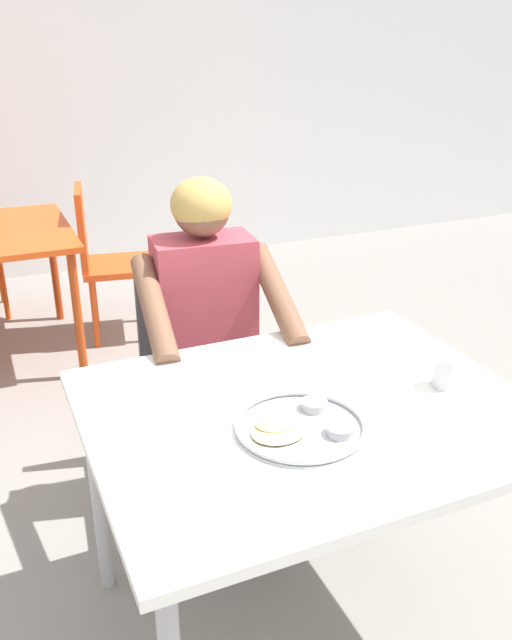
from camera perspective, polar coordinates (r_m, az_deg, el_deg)
back_wall at (r=5.00m, az=-17.66°, el=23.09°), size 12.00×0.12×3.40m
table_foreground at (r=1.76m, az=4.47°, el=-9.49°), size 1.12×0.91×0.76m
thali_tray at (r=1.62m, az=3.87°, el=-9.04°), size 0.32×0.32×0.03m
drinking_cup at (r=1.86m, az=15.99°, el=-4.23°), size 0.07×0.07×0.09m
chair_foreground at (r=2.57m, az=-5.08°, el=-3.35°), size 0.47×0.46×0.86m
diner_foreground at (r=2.27m, az=-3.87°, el=-0.61°), size 0.53×0.58×1.21m
chair_red_right at (r=3.86m, az=-12.81°, el=5.56°), size 0.50×0.46×0.88m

